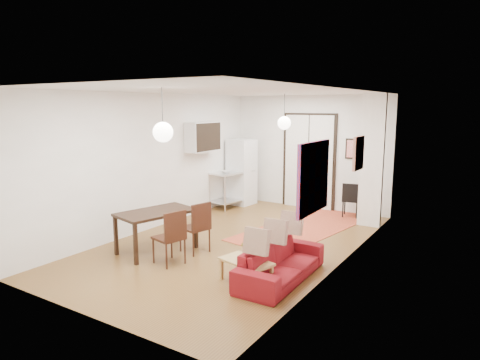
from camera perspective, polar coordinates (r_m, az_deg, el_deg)
The scene contains 27 objects.
floor at distance 8.43m, azimuth -0.47°, elevation -8.33°, with size 7.00×7.00×0.00m, color brown.
ceiling at distance 8.01m, azimuth -0.50°, elevation 11.77°, with size 4.20×7.00×0.02m, color silver.
wall_back at distance 11.18m, azimuth 9.27°, elevation 3.67°, with size 4.20×0.02×2.90m, color silver.
wall_front at distance 5.54m, azimuth -20.49°, elevation -3.12°, with size 4.20×0.02×2.90m, color silver.
wall_left at distance 9.39m, azimuth -11.35°, elevation 2.44°, with size 0.02×7.00×2.90m, color silver.
wall_right at distance 7.20m, azimuth 13.72°, elevation 0.12°, with size 0.02×7.00×2.90m, color silver.
double_doors at distance 11.17m, azimuth 9.14°, elevation 2.37°, with size 1.44×0.06×2.50m, color white.
stub_partition at distance 9.69m, azimuth 17.16°, elevation 2.41°, with size 0.50×0.10×2.90m, color silver.
wall_cabinet at distance 10.37m, azimuth -4.97°, elevation 5.78°, with size 0.35×1.00×0.70m, color white.
painting_popart at distance 6.02m, azimuth 9.76°, elevation 0.31°, with size 0.05×1.00×1.00m, color red.
painting_abstract at distance 7.91m, azimuth 15.51°, elevation 3.46°, with size 0.05×0.50×0.60m, color beige.
poster_back at distance 10.74m, azimuth 14.89°, elevation 4.02°, with size 0.40×0.03×0.50m, color red.
print_left at distance 10.85m, azimuth -4.01°, elevation 6.24°, with size 0.03×0.44×0.54m, color #A76E45.
pendant_back at distance 9.76m, azimuth 5.92°, elevation 7.57°, with size 0.30×0.30×0.80m.
pendant_front at distance 6.43m, azimuth -10.23°, elevation 6.30°, with size 0.30×0.30×0.80m.
kilim_rug at distance 9.62m, azimuth 8.99°, elevation -6.12°, with size 1.48×3.95×0.01m, color #C75331.
sofa at distance 6.68m, azimuth 5.45°, elevation -10.91°, with size 1.84×0.72×0.54m, color maroon.
coffee_table at distance 6.51m, azimuth 0.82°, elevation -11.06°, with size 0.88×0.62×0.35m.
potted_plant at distance 6.39m, azimuth 1.60°, elevation -9.38°, with size 0.31×0.27×0.35m, color #2C5C29.
kitchen_counter at distance 11.25m, azimuth -1.07°, elevation -0.48°, with size 0.78×1.30×0.94m.
bowl at distance 10.95m, azimuth -1.94°, elevation 1.11°, with size 0.22×0.22×0.05m, color silver.
soap_bottle at distance 11.39m, azimuth -0.39°, elevation 1.82°, with size 0.09×0.09×0.20m, color teal.
fridge at distance 11.51m, azimuth 0.22°, elevation 1.08°, with size 0.62×0.62×1.75m, color white.
dining_table at distance 7.91m, azimuth -11.10°, elevation -4.68°, with size 1.09×1.51×0.76m.
dining_chair_near at distance 7.89m, azimuth -5.66°, elevation -5.56°, with size 0.54×0.68×0.94m.
dining_chair_far at distance 7.37m, azimuth -9.02°, elevation -6.75°, with size 0.54×0.68×0.94m.
black_side_chair at distance 10.63m, azimuth 14.72°, elevation -2.13°, with size 0.44×0.45×0.83m.
Camera 1 is at (4.33, -6.74, 2.63)m, focal length 32.00 mm.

